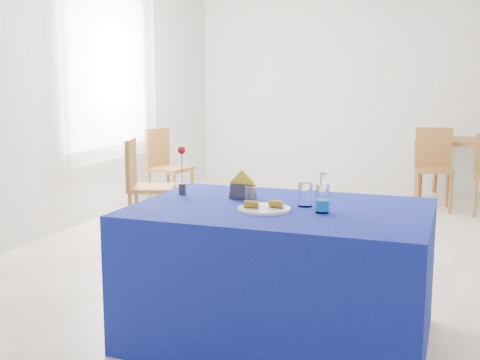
# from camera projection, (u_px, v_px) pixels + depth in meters

# --- Properties ---
(floor) EXTENTS (7.00, 7.00, 0.00)m
(floor) POSITION_uv_depth(u_px,v_px,m) (315.00, 253.00, 5.12)
(floor) COLOR beige
(floor) RESTS_ON ground
(room_shell) EXTENTS (7.00, 7.00, 7.00)m
(room_shell) POSITION_uv_depth(u_px,v_px,m) (319.00, 43.00, 4.85)
(room_shell) COLOR silver
(room_shell) RESTS_ON ground
(window_pane) EXTENTS (0.04, 1.50, 1.60)m
(window_pane) POSITION_uv_depth(u_px,v_px,m) (109.00, 72.00, 6.45)
(window_pane) COLOR white
(window_pane) RESTS_ON room_shell
(curtain) EXTENTS (0.04, 1.75, 1.85)m
(curtain) POSITION_uv_depth(u_px,v_px,m) (114.00, 72.00, 6.43)
(curtain) COLOR white
(curtain) RESTS_ON room_shell
(plate) EXTENTS (0.29, 0.29, 0.01)m
(plate) POSITION_uv_depth(u_px,v_px,m) (264.00, 209.00, 3.20)
(plate) COLOR white
(plate) RESTS_ON blue_table
(drinking_glass) EXTENTS (0.08, 0.08, 0.13)m
(drinking_glass) POSITION_uv_depth(u_px,v_px,m) (305.00, 195.00, 3.29)
(drinking_glass) COLOR white
(drinking_glass) RESTS_ON blue_table
(salt_shaker) EXTENTS (0.03, 0.03, 0.08)m
(salt_shaker) POSITION_uv_depth(u_px,v_px,m) (248.00, 194.00, 3.45)
(salt_shaker) COLOR slate
(salt_shaker) RESTS_ON blue_table
(pepper_shaker) EXTENTS (0.03, 0.03, 0.08)m
(pepper_shaker) POSITION_uv_depth(u_px,v_px,m) (253.00, 195.00, 3.41)
(pepper_shaker) COLOR slate
(pepper_shaker) RESTS_ON blue_table
(blue_table) EXTENTS (1.60, 1.10, 0.76)m
(blue_table) POSITION_uv_depth(u_px,v_px,m) (280.00, 273.00, 3.36)
(blue_table) COLOR navy
(blue_table) RESTS_ON floor
(water_bottle) EXTENTS (0.08, 0.08, 0.21)m
(water_bottle) POSITION_uv_depth(u_px,v_px,m) (322.00, 199.00, 3.13)
(water_bottle) COLOR white
(water_bottle) RESTS_ON blue_table
(napkin_holder) EXTENTS (0.16, 0.06, 0.17)m
(napkin_holder) POSITION_uv_depth(u_px,v_px,m) (243.00, 191.00, 3.51)
(napkin_holder) COLOR #3A3A3F
(napkin_holder) RESTS_ON blue_table
(rose_vase) EXTENTS (0.05, 0.05, 0.30)m
(rose_vase) POSITION_uv_depth(u_px,v_px,m) (182.00, 172.00, 3.62)
(rose_vase) COLOR #2A2A2F
(rose_vase) RESTS_ON blue_table
(oak_table) EXTENTS (1.49, 1.13, 0.76)m
(oak_table) POSITION_uv_depth(u_px,v_px,m) (480.00, 146.00, 7.22)
(oak_table) COLOR olive
(oak_table) RESTS_ON floor
(chair_bg_left) EXTENTS (0.46, 0.46, 0.92)m
(chair_bg_left) POSITION_uv_depth(u_px,v_px,m) (433.00, 162.00, 6.87)
(chair_bg_left) COLOR brown
(chair_bg_left) RESTS_ON floor
(chair_win_a) EXTENTS (0.53, 0.53, 0.92)m
(chair_win_a) POSITION_uv_depth(u_px,v_px,m) (142.00, 180.00, 5.62)
(chair_win_a) COLOR brown
(chair_win_a) RESTS_ON floor
(chair_win_b) EXTENTS (0.48, 0.48, 0.92)m
(chair_win_b) POSITION_uv_depth(u_px,v_px,m) (165.00, 162.00, 6.95)
(chair_win_b) COLOR brown
(chair_win_b) RESTS_ON floor
(banana_pieces) EXTENTS (0.21, 0.10, 0.04)m
(banana_pieces) POSITION_uv_depth(u_px,v_px,m) (264.00, 204.00, 3.19)
(banana_pieces) COLOR gold
(banana_pieces) RESTS_ON plate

